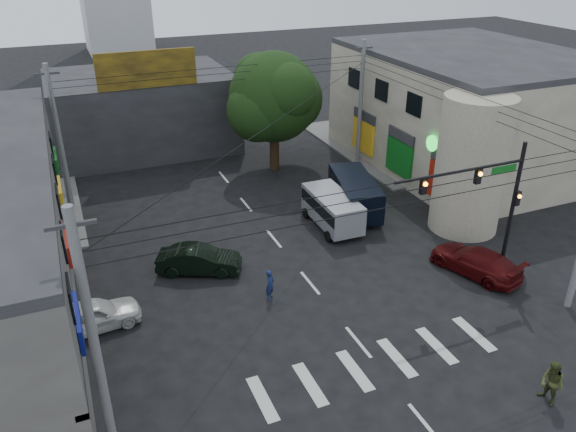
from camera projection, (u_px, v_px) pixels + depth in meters
ground at (328, 304)px, 26.80m from camera, size 160.00×160.00×0.00m
sidewalk_far_right at (423, 140)px, 47.81m from camera, size 16.00×16.00×0.15m
building_right at (468, 111)px, 41.92m from camera, size 14.00×18.00×8.00m
corner_column at (471, 165)px, 32.09m from camera, size 4.00×4.00×8.00m
building_far at (142, 111)px, 45.47m from camera, size 14.00×10.00×6.00m
billboard at (147, 69)px, 39.50m from camera, size 7.00×0.30×2.60m
street_tree at (274, 97)px, 39.71m from camera, size 6.40×6.40×8.70m
traffic_gantry at (489, 194)px, 26.50m from camera, size 7.10×0.35×7.20m
utility_pole_near_left at (93, 339)px, 17.40m from camera, size 0.32×0.32×9.20m
utility_pole_far_left at (60, 139)px, 34.27m from camera, size 0.32×0.32×9.20m
utility_pole_far_right at (361, 103)px, 41.53m from camera, size 0.32×0.32×9.20m
dark_sedan at (199, 260)px, 29.10m from camera, size 4.71×5.44×1.42m
white_compact at (92, 315)px, 24.88m from camera, size 2.42×4.49×1.43m
maroon_sedan at (475, 261)px, 28.99m from camera, size 4.86×6.03×1.41m
silver_minivan at (332, 211)px, 33.51m from camera, size 4.83×2.15×2.05m
navy_van at (355, 195)px, 35.28m from camera, size 6.63×4.74×2.26m
traffic_officer at (270, 285)px, 26.90m from camera, size 0.95×0.95×1.57m
pedestrian_olive at (552, 383)px, 20.79m from camera, size 0.93×0.74×1.88m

